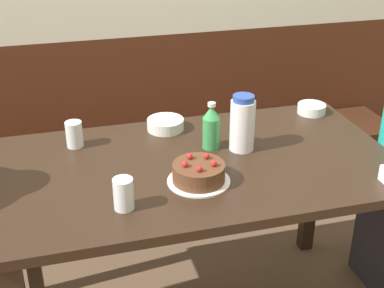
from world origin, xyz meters
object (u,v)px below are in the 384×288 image
object	(u,v)px
bowl_rice_small	(312,109)
glass_tumbler_short	(123,194)
water_pitcher	(242,124)
soju_bottle	(211,127)
bowl_soup_white	(165,124)
birthday_cake	(199,173)
glass_water_tall	(74,134)
bench_seat	(157,181)

from	to	relation	value
bowl_rice_small	glass_tumbler_short	distance (m)	1.04
water_pitcher	soju_bottle	xyz separation A→B (m)	(-0.11, 0.04, -0.02)
water_pitcher	bowl_soup_white	bearing A→B (deg)	134.14
birthday_cake	bowl_rice_small	world-z (taller)	birthday_cake
bowl_soup_white	birthday_cake	bearing A→B (deg)	-87.94
glass_tumbler_short	soju_bottle	bearing A→B (deg)	40.56
birthday_cake	glass_water_tall	bearing A→B (deg)	135.12
water_pitcher	bowl_rice_small	distance (m)	0.48
birthday_cake	soju_bottle	xyz separation A→B (m)	(0.11, 0.23, 0.05)
soju_bottle	water_pitcher	bearing A→B (deg)	-21.26
water_pitcher	bowl_soup_white	distance (m)	0.35
birthday_cake	glass_water_tall	world-z (taller)	glass_water_tall
soju_bottle	bowl_rice_small	xyz separation A→B (m)	(0.52, 0.20, -0.07)
bench_seat	glass_tumbler_short	xyz separation A→B (m)	(-0.31, -1.06, 0.60)
bench_seat	soju_bottle	size ratio (longest dim) A/B	14.72
water_pitcher	glass_tumbler_short	distance (m)	0.57
bench_seat	bowl_rice_small	distance (m)	0.98
bench_seat	bowl_soup_white	world-z (taller)	bowl_soup_white
water_pitcher	glass_tumbler_short	world-z (taller)	water_pitcher
birthday_cake	soju_bottle	world-z (taller)	soju_bottle
bowl_rice_small	water_pitcher	bearing A→B (deg)	-149.45
bench_seat	glass_water_tall	bearing A→B (deg)	-126.00
bowl_rice_small	glass_water_tall	world-z (taller)	glass_water_tall
birthday_cake	bowl_soup_white	world-z (taller)	birthday_cake
water_pitcher	glass_tumbler_short	size ratio (longest dim) A/B	2.09
bowl_rice_small	birthday_cake	bearing A→B (deg)	-145.53
bench_seat	birthday_cake	size ratio (longest dim) A/B	12.60
birthday_cake	glass_tumbler_short	bearing A→B (deg)	-160.81
birthday_cake	bowl_soup_white	size ratio (longest dim) A/B	1.43
glass_tumbler_short	bowl_soup_white	bearing A→B (deg)	64.68
birthday_cake	glass_water_tall	xyz separation A→B (m)	(-0.38, 0.38, 0.02)
bench_seat	bowl_rice_small	size ratio (longest dim) A/B	22.18
soju_bottle	glass_tumbler_short	size ratio (longest dim) A/B	1.77
birthday_cake	water_pitcher	world-z (taller)	water_pitcher
water_pitcher	soju_bottle	world-z (taller)	water_pitcher
bench_seat	soju_bottle	world-z (taller)	soju_bottle
water_pitcher	glass_water_tall	xyz separation A→B (m)	(-0.60, 0.19, -0.05)
bench_seat	glass_tumbler_short	bearing A→B (deg)	-106.36
bowl_rice_small	bowl_soup_white	bearing A→B (deg)	179.77
birthday_cake	glass_tumbler_short	world-z (taller)	glass_tumbler_short
bowl_soup_white	bowl_rice_small	world-z (taller)	bowl_soup_white
water_pitcher	glass_water_tall	world-z (taller)	water_pitcher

